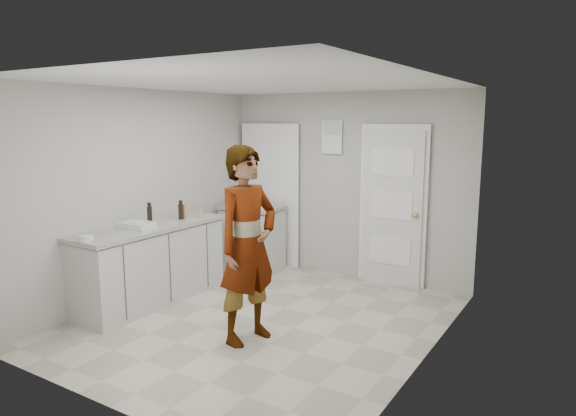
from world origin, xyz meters
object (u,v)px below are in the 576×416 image
Objects in this scene: person at (248,245)px; egg_bowl at (86,238)px; spice_jar at (200,214)px; oil_cruet_b at (150,214)px; baking_dish at (137,225)px; cake_mix_box at (183,211)px; oil_cruet_a at (181,210)px.

egg_bowl is at bearing 124.02° from person.
oil_cruet_b is at bearing -105.60° from spice_jar.
spice_jar reaches higher than baking_dish.
oil_cruet_b is at bearing -100.47° from cake_mix_box.
oil_cruet_a reaches higher than spice_jar.
person reaches higher than cake_mix_box.
oil_cruet_a is 0.43m from oil_cruet_b.
oil_cruet_a is 0.92× the size of oil_cruet_b.
person is 1.74m from spice_jar.
cake_mix_box is 2.00× the size of spice_jar.
baking_dish is 0.73m from egg_bowl.
person reaches higher than egg_bowl.
cake_mix_box reaches higher than egg_bowl.
cake_mix_box is at bearing 74.78° from person.
spice_jar is 0.60× the size of egg_bowl.
cake_mix_box is 0.23m from spice_jar.
cake_mix_box reaches higher than baking_dish.
person is 7.80× the size of oil_cruet_a.
person is at bearing -33.69° from spice_jar.
person is 4.74× the size of baking_dish.
oil_cruet_b is (-1.63, 0.29, 0.10)m from person.
person reaches higher than spice_jar.
spice_jar is 0.33× the size of oil_cruet_b.
oil_cruet_a is at bearing 89.99° from egg_bowl.
egg_bowl is (-0.10, -1.61, -0.02)m from spice_jar.
oil_cruet_b is 0.95m from egg_bowl.
baking_dish is at bearing 98.59° from person.
spice_jar is 1.61m from egg_bowl.
egg_bowl is at bearing -93.45° from spice_jar.
person is at bearing -2.73° from baking_dish.
cake_mix_box is at bearing 91.62° from egg_bowl.
oil_cruet_a is at bearing 78.04° from oil_cruet_b.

